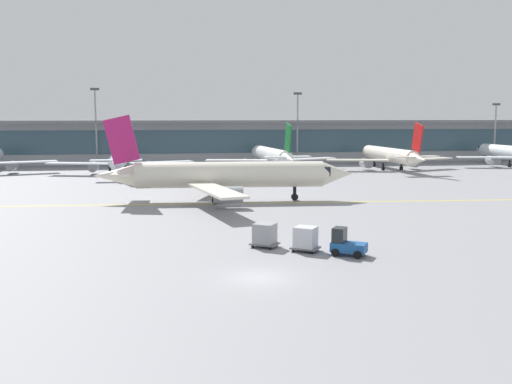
# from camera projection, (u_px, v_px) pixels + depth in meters

# --- Properties ---
(ground_plane) EXTENTS (400.00, 400.00, 0.00)m
(ground_plane) POSITION_uv_depth(u_px,v_px,m) (259.00, 277.00, 37.45)
(ground_plane) COLOR gray
(taxiway_centreline_stripe) EXTENTS (109.85, 6.43, 0.01)m
(taxiway_centreline_stripe) POSITION_uv_depth(u_px,v_px,m) (232.00, 203.00, 69.12)
(taxiway_centreline_stripe) COLOR yellow
(taxiway_centreline_stripe) RESTS_ON ground_plane
(terminal_concourse) EXTENTS (201.52, 11.00, 9.60)m
(terminal_concourse) POSITION_uv_depth(u_px,v_px,m) (198.00, 141.00, 129.10)
(terminal_concourse) COLOR #9EA3A8
(terminal_concourse) RESTS_ON ground_plane
(gate_airplane_2) EXTENTS (26.35, 28.28, 9.38)m
(gate_airplane_2) POSITION_uv_depth(u_px,v_px,m) (121.00, 158.00, 104.21)
(gate_airplane_2) COLOR silver
(gate_airplane_2) RESTS_ON ground_plane
(gate_airplane_3) EXTENTS (26.23, 28.35, 9.38)m
(gate_airplane_3) POSITION_uv_depth(u_px,v_px,m) (271.00, 156.00, 111.95)
(gate_airplane_3) COLOR white
(gate_airplane_3) RESTS_ON ground_plane
(gate_airplane_4) EXTENTS (26.30, 28.34, 9.38)m
(gate_airplane_4) POSITION_uv_depth(u_px,v_px,m) (390.00, 155.00, 112.43)
(gate_airplane_4) COLOR silver
(gate_airplane_4) RESTS_ON ground_plane
(taxiing_regional_jet) EXTENTS (32.14, 29.85, 10.65)m
(taxiing_regional_jet) POSITION_uv_depth(u_px,v_px,m) (227.00, 176.00, 70.63)
(taxiing_regional_jet) COLOR silver
(taxiing_regional_jet) RESTS_ON ground_plane
(baggage_tug) EXTENTS (2.95, 2.60, 2.10)m
(baggage_tug) POSITION_uv_depth(u_px,v_px,m) (346.00, 244.00, 43.25)
(baggage_tug) COLOR #194C8C
(baggage_tug) RESTS_ON ground_plane
(cargo_dolly_lead) EXTENTS (2.63, 2.47, 1.94)m
(cargo_dolly_lead) POSITION_uv_depth(u_px,v_px,m) (306.00, 238.00, 44.54)
(cargo_dolly_lead) COLOR #595B60
(cargo_dolly_lead) RESTS_ON ground_plane
(cargo_dolly_trailing) EXTENTS (2.63, 2.47, 1.94)m
(cargo_dolly_trailing) POSITION_uv_depth(u_px,v_px,m) (265.00, 234.00, 45.94)
(cargo_dolly_trailing) COLOR #595B60
(cargo_dolly_trailing) RESTS_ON ground_plane
(apron_light_mast_1) EXTENTS (1.80, 0.36, 16.28)m
(apron_light_mast_1) POSITION_uv_depth(u_px,v_px,m) (96.00, 124.00, 119.50)
(apron_light_mast_1) COLOR gray
(apron_light_mast_1) RESTS_ON ground_plane
(apron_light_mast_2) EXTENTS (1.80, 0.36, 15.63)m
(apron_light_mast_2) POSITION_uv_depth(u_px,v_px,m) (297.00, 125.00, 125.60)
(apron_light_mast_2) COLOR gray
(apron_light_mast_2) RESTS_ON ground_plane
(apron_light_mast_3) EXTENTS (1.80, 0.36, 13.38)m
(apron_light_mast_3) POSITION_uv_depth(u_px,v_px,m) (495.00, 130.00, 129.84)
(apron_light_mast_3) COLOR gray
(apron_light_mast_3) RESTS_ON ground_plane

